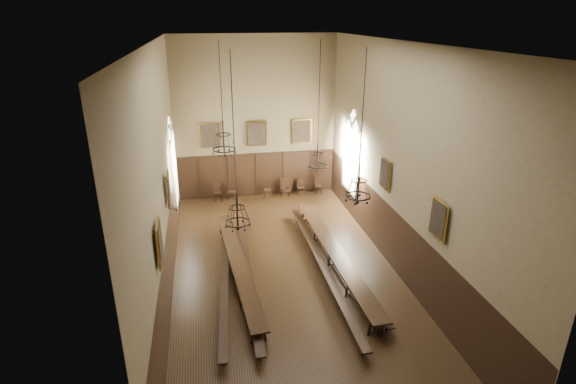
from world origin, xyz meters
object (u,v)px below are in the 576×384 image
object	(u,v)px
table_left	(238,269)
chair_6	(301,190)
bench_left_inner	(247,269)
chandelier_back_left	(224,143)
bench_left_outer	(225,275)
chair_7	(318,189)
chair_5	(285,191)
bench_right_outer	(345,261)
table_right	(334,258)
chandelier_front_left	(237,211)
chandelier_back_right	(318,158)
chair_2	(232,194)
bench_right_inner	(322,266)
chandelier_front_right	(358,187)
chair_4	(268,192)
chair_1	(217,195)

from	to	relation	value
table_left	chair_6	world-z (taller)	chair_6
bench_left_inner	chandelier_back_left	bearing A→B (deg)	107.46
bench_left_outer	chair_7	size ratio (longest dim) A/B	10.92
chair_5	bench_right_outer	bearing A→B (deg)	-79.38
table_right	chandelier_back_left	distance (m)	6.59
bench_left_inner	chandelier_front_left	xyz separation A→B (m)	(-0.49, -2.98, 3.89)
table_right	chair_5	bearing A→B (deg)	94.11
chair_5	chandelier_back_left	distance (m)	8.78
chair_7	chandelier_back_right	size ratio (longest dim) A/B	0.17
table_left	chair_2	bearing A→B (deg)	87.67
bench_left_outer	chair_2	bearing A→B (deg)	83.99
table_left	bench_right_inner	xyz separation A→B (m)	(3.37, -0.34, -0.04)
bench_left_inner	bench_right_outer	size ratio (longest dim) A/B	1.15
chandelier_front_left	chandelier_front_right	bearing A→B (deg)	-0.50
table_left	chair_5	world-z (taller)	chair_5
chandelier_front_left	chair_2	bearing A→B (deg)	87.56
chair_4	chandelier_front_left	xyz separation A→B (m)	(-2.57, -11.31, 3.92)
chair_5	bench_left_outer	bearing A→B (deg)	-111.57
bench_left_outer	chandelier_back_left	bearing A→B (deg)	80.95
bench_right_inner	chandelier_front_right	bearing A→B (deg)	-81.88
chair_1	chandelier_front_right	distance (m)	12.82
chair_6	chandelier_front_right	world-z (taller)	chandelier_front_right
bench_right_inner	chandelier_front_left	distance (m)	5.86
chair_4	bench_left_inner	bearing A→B (deg)	-95.07
chair_6	chandelier_back_left	bearing A→B (deg)	-127.16
bench_right_outer	chandelier_back_left	size ratio (longest dim) A/B	2.14
bench_right_outer	chair_1	distance (m)	9.71
chair_1	chair_2	xyz separation A→B (m)	(0.82, 0.10, -0.02)
table_right	bench_left_outer	distance (m)	4.59
chair_2	chair_4	xyz separation A→B (m)	(2.09, -0.02, -0.01)
bench_left_inner	chair_7	bearing A→B (deg)	58.34
table_left	chair_4	distance (m)	8.70
bench_left_outer	bench_left_inner	world-z (taller)	bench_left_inner
chair_1	chandelier_front_left	distance (m)	11.89
chair_5	chandelier_front_left	bearing A→B (deg)	-104.14
bench_left_outer	chair_4	distance (m)	9.13
bench_right_outer	chair_6	world-z (taller)	chair_6
table_left	table_right	distance (m)	4.01
bench_right_inner	chandelier_back_left	xyz separation A→B (m)	(-3.60, 2.20, 4.78)
table_left	chandelier_back_right	bearing A→B (deg)	30.00
bench_left_outer	chandelier_back_right	xyz separation A→B (m)	(4.32, 2.44, 3.85)
bench_left_outer	bench_right_outer	xyz separation A→B (m)	(5.03, 0.19, -0.02)
chair_2	chair_5	distance (m)	3.08
table_right	bench_left_inner	distance (m)	3.66
chandelier_front_right	bench_left_outer	bearing A→B (deg)	147.81
bench_right_inner	chair_7	xyz separation A→B (m)	(2.08, 8.64, -0.03)
bench_right_outer	chair_5	size ratio (longest dim) A/B	9.06
chandelier_front_left	bench_right_inner	bearing A→B (deg)	36.70
table_left	chandelier_front_right	size ratio (longest dim) A/B	1.92
bench_right_outer	chair_5	xyz separation A→B (m)	(-1.05, 8.35, 0.04)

